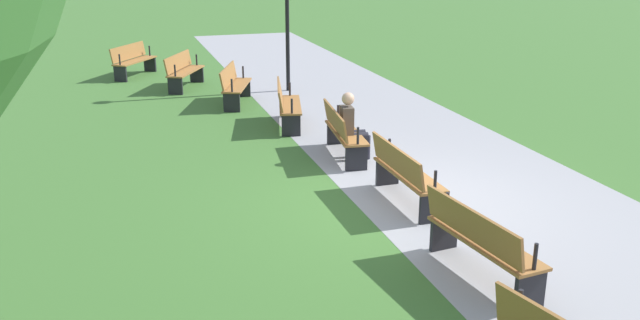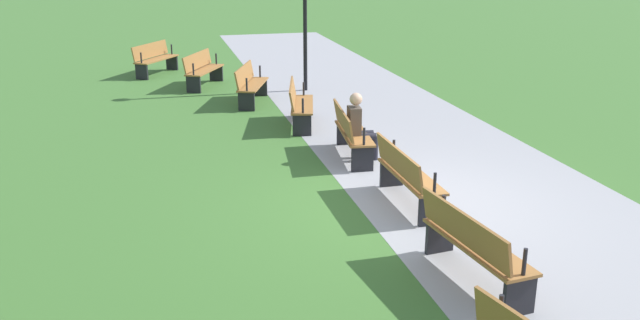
{
  "view_description": "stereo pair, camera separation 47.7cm",
  "coord_description": "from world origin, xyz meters",
  "px_view_note": "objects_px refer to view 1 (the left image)",
  "views": [
    {
      "loc": [
        8.33,
        -3.98,
        3.7
      ],
      "look_at": [
        0.0,
        -1.36,
        0.8
      ],
      "focal_mm": 37.24,
      "sensor_mm": 36.0,
      "label": 1
    },
    {
      "loc": [
        8.46,
        -3.52,
        3.7
      ],
      "look_at": [
        0.0,
        -1.36,
        0.8
      ],
      "focal_mm": 37.24,
      "sensor_mm": 36.0,
      "label": 2
    }
  ],
  "objects_px": {
    "bench_2": "(234,84)",
    "person_seated": "(352,124)",
    "bench_1": "(183,70)",
    "bench_5": "(405,173)",
    "bench_6": "(480,241)",
    "bench_3": "(287,104)",
    "bench_4": "(342,132)",
    "bench_0": "(133,60)"
  },
  "relations": [
    {
      "from": "bench_3",
      "to": "bench_5",
      "type": "distance_m",
      "value": 4.72
    },
    {
      "from": "bench_0",
      "to": "bench_2",
      "type": "height_order",
      "value": "same"
    },
    {
      "from": "person_seated",
      "to": "bench_5",
      "type": "bearing_deg",
      "value": 7.06
    },
    {
      "from": "bench_2",
      "to": "person_seated",
      "type": "distance_m",
      "value": 4.88
    },
    {
      "from": "bench_3",
      "to": "person_seated",
      "type": "xyz_separation_m",
      "value": [
        2.45,
        0.54,
        0.17
      ]
    },
    {
      "from": "bench_2",
      "to": "bench_5",
      "type": "xyz_separation_m",
      "value": [
        6.95,
        1.24,
        0.0
      ]
    },
    {
      "from": "bench_3",
      "to": "bench_2",
      "type": "bearing_deg",
      "value": -149.62
    },
    {
      "from": "bench_1",
      "to": "person_seated",
      "type": "relative_size",
      "value": 1.43
    },
    {
      "from": "bench_0",
      "to": "bench_3",
      "type": "height_order",
      "value": "same"
    },
    {
      "from": "bench_4",
      "to": "bench_6",
      "type": "bearing_deg",
      "value": 6.78
    },
    {
      "from": "bench_1",
      "to": "bench_5",
      "type": "relative_size",
      "value": 1.02
    },
    {
      "from": "bench_0",
      "to": "bench_2",
      "type": "relative_size",
      "value": 0.95
    },
    {
      "from": "bench_3",
      "to": "bench_4",
      "type": "height_order",
      "value": "same"
    },
    {
      "from": "bench_2",
      "to": "bench_6",
      "type": "xyz_separation_m",
      "value": [
        9.31,
        1.1,
        0.0
      ]
    },
    {
      "from": "bench_4",
      "to": "bench_5",
      "type": "bearing_deg",
      "value": 10.14
    },
    {
      "from": "bench_2",
      "to": "bench_6",
      "type": "relative_size",
      "value": 1.01
    },
    {
      "from": "bench_1",
      "to": "person_seated",
      "type": "bearing_deg",
      "value": 44.61
    },
    {
      "from": "bench_0",
      "to": "bench_5",
      "type": "distance_m",
      "value": 11.65
    },
    {
      "from": "bench_6",
      "to": "bench_3",
      "type": "bearing_deg",
      "value": 176.59
    },
    {
      "from": "bench_2",
      "to": "bench_6",
      "type": "height_order",
      "value": "same"
    },
    {
      "from": "bench_0",
      "to": "bench_6",
      "type": "bearing_deg",
      "value": 47.34
    },
    {
      "from": "bench_4",
      "to": "bench_2",
      "type": "bearing_deg",
      "value": -159.76
    },
    {
      "from": "bench_5",
      "to": "bench_6",
      "type": "height_order",
      "value": "same"
    },
    {
      "from": "bench_1",
      "to": "bench_5",
      "type": "bearing_deg",
      "value": 40.56
    },
    {
      "from": "bench_2",
      "to": "bench_3",
      "type": "relative_size",
      "value": 1.0
    },
    {
      "from": "person_seated",
      "to": "bench_4",
      "type": "bearing_deg",
      "value": -128.44
    },
    {
      "from": "bench_1",
      "to": "bench_5",
      "type": "height_order",
      "value": "same"
    },
    {
      "from": "bench_6",
      "to": "bench_0",
      "type": "bearing_deg",
      "value": -173.31
    },
    {
      "from": "bench_1",
      "to": "bench_5",
      "type": "distance_m",
      "value": 9.37
    },
    {
      "from": "bench_3",
      "to": "person_seated",
      "type": "height_order",
      "value": "person_seated"
    },
    {
      "from": "bench_0",
      "to": "bench_5",
      "type": "height_order",
      "value": "same"
    },
    {
      "from": "bench_3",
      "to": "bench_6",
      "type": "distance_m",
      "value": 7.06
    },
    {
      "from": "bench_0",
      "to": "bench_5",
      "type": "relative_size",
      "value": 0.99
    },
    {
      "from": "bench_0",
      "to": "bench_3",
      "type": "bearing_deg",
      "value": 57.45
    },
    {
      "from": "bench_6",
      "to": "person_seated",
      "type": "relative_size",
      "value": 1.45
    },
    {
      "from": "bench_2",
      "to": "person_seated",
      "type": "relative_size",
      "value": 1.46
    },
    {
      "from": "bench_0",
      "to": "bench_4",
      "type": "relative_size",
      "value": 0.96
    },
    {
      "from": "bench_5",
      "to": "bench_2",
      "type": "bearing_deg",
      "value": -169.9
    },
    {
      "from": "bench_1",
      "to": "bench_2",
      "type": "bearing_deg",
      "value": 50.67
    },
    {
      "from": "bench_2",
      "to": "bench_4",
      "type": "distance_m",
      "value": 4.72
    },
    {
      "from": "bench_1",
      "to": "bench_4",
      "type": "bearing_deg",
      "value": 43.93
    },
    {
      "from": "bench_0",
      "to": "bench_1",
      "type": "height_order",
      "value": "same"
    }
  ]
}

